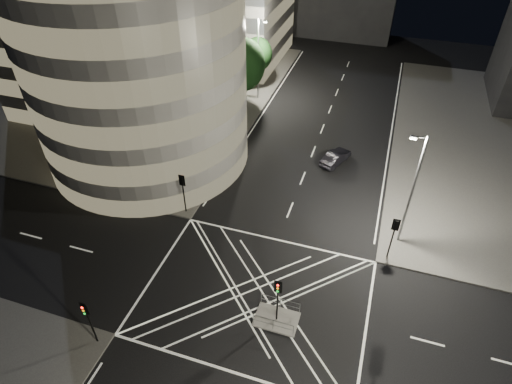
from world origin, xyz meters
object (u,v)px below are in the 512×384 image
(central_island, at_px, (276,319))
(street_lamp_right_far, at_px, (412,189))
(traffic_signal_island, at_px, (278,294))
(street_lamp_left_near, at_px, (198,129))
(street_lamp_left_far, at_px, (259,57))
(traffic_signal_nl, at_px, (87,316))
(traffic_signal_fl, at_px, (183,187))
(traffic_signal_fr, at_px, (394,231))
(sedan, at_px, (336,157))

(central_island, xyz_separation_m, street_lamp_right_far, (7.44, 10.50, 5.47))
(traffic_signal_island, distance_m, street_lamp_left_near, 17.89)
(traffic_signal_island, xyz_separation_m, street_lamp_right_far, (7.44, 10.50, 2.63))
(street_lamp_left_near, height_order, street_lamp_left_far, same)
(traffic_signal_nl, relative_size, street_lamp_left_far, 0.40)
(central_island, xyz_separation_m, traffic_signal_island, (0.00, 0.00, 2.84))
(traffic_signal_nl, relative_size, street_lamp_left_near, 0.40)
(traffic_signal_nl, xyz_separation_m, street_lamp_left_far, (-0.64, 36.80, 2.63))
(central_island, xyz_separation_m, traffic_signal_fl, (-10.80, 8.30, 2.84))
(traffic_signal_island, distance_m, street_lamp_left_far, 33.61)
(street_lamp_left_near, height_order, street_lamp_right_far, same)
(traffic_signal_fr, bearing_deg, street_lamp_left_near, 164.08)
(traffic_signal_nl, bearing_deg, street_lamp_left_far, 90.99)
(sedan, bearing_deg, traffic_signal_fr, 139.96)
(traffic_signal_fr, xyz_separation_m, street_lamp_left_near, (-18.24, 5.20, 2.63))
(street_lamp_left_far, bearing_deg, street_lamp_right_far, -48.06)
(traffic_signal_nl, relative_size, traffic_signal_island, 1.00)
(traffic_signal_fr, relative_size, street_lamp_left_near, 0.40)
(street_lamp_right_far, bearing_deg, central_island, -125.30)
(traffic_signal_fl, bearing_deg, traffic_signal_nl, -90.00)
(sedan, bearing_deg, street_lamp_right_far, 147.65)
(traffic_signal_fl, bearing_deg, sedan, 46.18)
(traffic_signal_nl, bearing_deg, traffic_signal_island, 26.14)
(traffic_signal_island, height_order, sedan, traffic_signal_island)
(traffic_signal_fr, xyz_separation_m, street_lamp_left_far, (-18.24, 23.20, 2.63))
(traffic_signal_fr, xyz_separation_m, sedan, (-6.23, 11.85, -2.25))
(traffic_signal_fl, relative_size, traffic_signal_nl, 1.00)
(traffic_signal_fl, height_order, sedan, traffic_signal_fl)
(traffic_signal_island, relative_size, street_lamp_left_far, 0.40)
(central_island, height_order, traffic_signal_fl, traffic_signal_fl)
(traffic_signal_island, relative_size, street_lamp_left_near, 0.40)
(central_island, bearing_deg, street_lamp_right_far, 54.70)
(street_lamp_right_far, height_order, sedan, street_lamp_right_far)
(traffic_signal_island, bearing_deg, street_lamp_right_far, 54.70)
(traffic_signal_island, relative_size, street_lamp_right_far, 0.40)
(central_island, relative_size, traffic_signal_island, 0.75)
(central_island, xyz_separation_m, sedan, (0.57, 20.15, 0.59))
(traffic_signal_fl, relative_size, sedan, 0.99)
(traffic_signal_nl, bearing_deg, traffic_signal_fl, 90.00)
(traffic_signal_fl, xyz_separation_m, sedan, (11.37, 11.85, -2.25))
(traffic_signal_fl, bearing_deg, central_island, -37.54)
(central_island, relative_size, traffic_signal_nl, 0.75)
(traffic_signal_fr, height_order, sedan, traffic_signal_fr)
(traffic_signal_nl, distance_m, street_lamp_right_far, 24.27)
(central_island, xyz_separation_m, street_lamp_left_far, (-11.44, 31.50, 5.47))
(sedan, bearing_deg, traffic_signal_nl, 88.17)
(street_lamp_left_near, distance_m, sedan, 14.57)
(central_island, bearing_deg, street_lamp_left_near, 130.27)
(street_lamp_right_far, relative_size, sedan, 2.47)
(traffic_signal_island, bearing_deg, traffic_signal_fl, 142.46)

